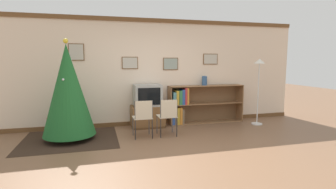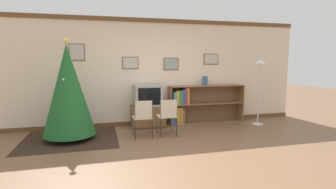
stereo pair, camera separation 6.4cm
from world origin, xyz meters
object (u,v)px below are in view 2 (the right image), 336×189
christmas_tree (68,90)px  vase (205,81)px  tv_console (148,116)px  standing_lamp (260,74)px  folding_chair_right (168,115)px  folding_chair_left (143,116)px  bookshelf (193,104)px  television (148,95)px

christmas_tree → vase: christmas_tree is taller
tv_console → standing_lamp: standing_lamp is taller
christmas_tree → folding_chair_right: size_ratio=2.54×
christmas_tree → standing_lamp: (4.57, 0.15, 0.26)m
folding_chair_left → standing_lamp: (3.08, 0.45, 0.83)m
folding_chair_right → vase: 1.80m
tv_console → standing_lamp: bearing=-9.5°
standing_lamp → bookshelf: bearing=160.2°
bookshelf → vase: bearing=7.8°
vase → standing_lamp: standing_lamp is taller
tv_console → vase: 1.79m
christmas_tree → vase: size_ratio=8.50×
tv_console → bookshelf: size_ratio=0.40×
christmas_tree → folding_chair_right: 2.14m
folding_chair_left → folding_chair_right: same height
tv_console → bookshelf: (1.23, 0.10, 0.23)m
folding_chair_right → tv_console: bearing=106.5°
television → folding_chair_right: (0.27, -0.91, -0.33)m
television → folding_chair_right: television is taller
television → folding_chair_left: bearing=-106.6°
vase → tv_console: bearing=-174.8°
folding_chair_left → vase: (1.84, 1.06, 0.65)m
christmas_tree → folding_chair_left: christmas_tree is taller
television → tv_console: bearing=90.0°
folding_chair_left → folding_chair_right: 0.54m
television → bookshelf: 1.27m
television → standing_lamp: standing_lamp is taller
bookshelf → standing_lamp: size_ratio=1.20×
christmas_tree → bookshelf: size_ratio=1.02×
folding_chair_right → vase: (1.30, 1.06, 0.65)m
television → vase: vase is taller
bookshelf → folding_chair_left: bearing=-146.1°
standing_lamp → vase: bearing=153.6°
vase → folding_chair_left: bearing=-150.1°
tv_console → bookshelf: bearing=4.5°
tv_console → folding_chair_left: bearing=-106.5°
folding_chair_left → standing_lamp: standing_lamp is taller
tv_console → bookshelf: 1.26m
tv_console → television: bearing=-90.0°
folding_chair_right → vase: vase is taller
folding_chair_left → vase: 2.22m
christmas_tree → television: 1.89m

